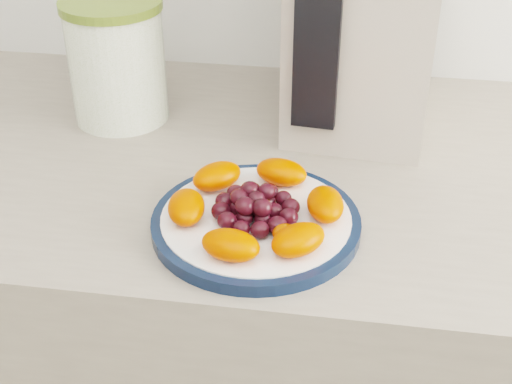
# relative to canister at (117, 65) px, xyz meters

# --- Properties ---
(plate_rim) EXTENTS (0.24, 0.24, 0.01)m
(plate_rim) POSITION_rel_canister_xyz_m (0.24, -0.25, -0.07)
(plate_rim) COLOR #0E1C35
(plate_rim) RESTS_ON counter
(plate_face) EXTENTS (0.22, 0.22, 0.02)m
(plate_face) POSITION_rel_canister_xyz_m (0.24, -0.25, -0.07)
(plate_face) COLOR white
(plate_face) RESTS_ON counter
(canister) EXTENTS (0.18, 0.18, 0.16)m
(canister) POSITION_rel_canister_xyz_m (0.00, 0.00, 0.00)
(canister) COLOR #4F6D0F
(canister) RESTS_ON counter
(canister_lid) EXTENTS (0.19, 0.19, 0.01)m
(canister_lid) POSITION_rel_canister_xyz_m (0.00, 0.00, 0.09)
(canister_lid) COLOR olive
(canister_lid) RESTS_ON canister
(appliance_body) EXTENTS (0.21, 0.28, 0.33)m
(appliance_body) POSITION_rel_canister_xyz_m (0.34, 0.06, 0.08)
(appliance_body) COLOR #BAAD9E
(appliance_body) RESTS_ON counter
(appliance_panel) EXTENTS (0.06, 0.02, 0.24)m
(appliance_panel) POSITION_rel_canister_xyz_m (0.29, -0.07, 0.09)
(appliance_panel) COLOR black
(appliance_panel) RESTS_ON appliance_body
(fruit_plate) EXTENTS (0.21, 0.21, 0.03)m
(fruit_plate) POSITION_rel_canister_xyz_m (0.24, -0.25, -0.05)
(fruit_plate) COLOR #F03300
(fruit_plate) RESTS_ON plate_face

